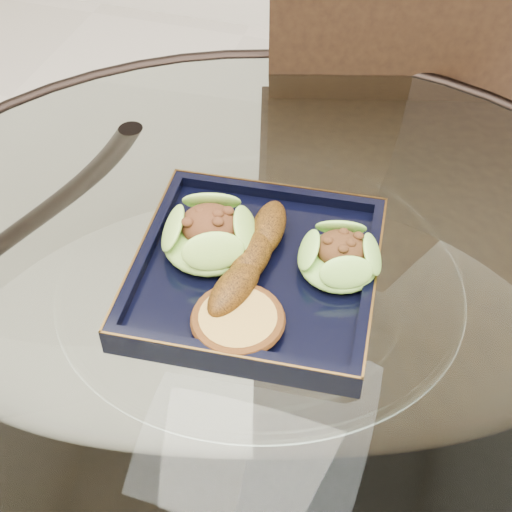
# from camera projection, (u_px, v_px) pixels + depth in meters

# --- Properties ---
(dining_table) EXTENTS (1.13, 1.13, 0.77)m
(dining_table) POSITION_uv_depth(u_px,v_px,m) (259.00, 395.00, 0.90)
(dining_table) COLOR white
(dining_table) RESTS_ON ground
(dining_chair) EXTENTS (0.57, 0.57, 1.07)m
(dining_chair) POSITION_uv_depth(u_px,v_px,m) (401.00, 201.00, 1.17)
(dining_chair) COLOR #301D10
(dining_chair) RESTS_ON ground
(navy_plate) EXTENTS (0.29, 0.29, 0.02)m
(navy_plate) POSITION_uv_depth(u_px,v_px,m) (256.00, 274.00, 0.81)
(navy_plate) COLOR black
(navy_plate) RESTS_ON dining_table
(lettuce_wrap_left) EXTENTS (0.12, 0.12, 0.04)m
(lettuce_wrap_left) POSITION_uv_depth(u_px,v_px,m) (210.00, 237.00, 0.81)
(lettuce_wrap_left) COLOR #609E2E
(lettuce_wrap_left) RESTS_ON navy_plate
(lettuce_wrap_right) EXTENTS (0.10, 0.10, 0.03)m
(lettuce_wrap_right) POSITION_uv_depth(u_px,v_px,m) (340.00, 259.00, 0.79)
(lettuce_wrap_right) COLOR #59A830
(lettuce_wrap_right) RESTS_ON navy_plate
(roasted_plantain) EXTENTS (0.05, 0.18, 0.03)m
(roasted_plantain) POSITION_uv_depth(u_px,v_px,m) (252.00, 257.00, 0.79)
(roasted_plantain) COLOR #5C3309
(roasted_plantain) RESTS_ON navy_plate
(crumb_patty) EXTENTS (0.11, 0.11, 0.02)m
(crumb_patty) POSITION_uv_depth(u_px,v_px,m) (238.00, 321.00, 0.74)
(crumb_patty) COLOR #C09340
(crumb_patty) RESTS_ON navy_plate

